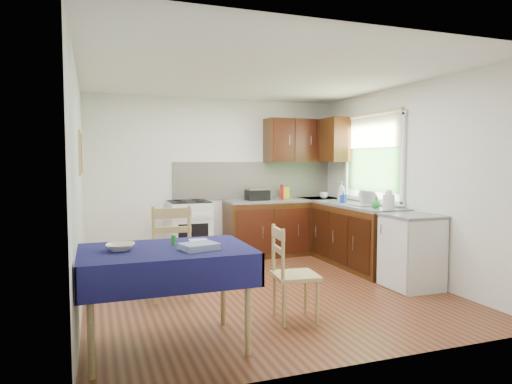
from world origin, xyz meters
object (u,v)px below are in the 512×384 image
object	(u,v)px
toaster	(261,195)
sandwich_press	(257,194)
dining_table	(166,261)
chair_near	(291,271)
chair_far	(170,250)
kettle	(389,200)
dish_rack	(368,204)

from	to	relation	value
toaster	sandwich_press	world-z (taller)	sandwich_press
dining_table	chair_near	world-z (taller)	chair_near
chair_far	toaster	xyz separation A→B (m)	(1.71, 1.78, 0.43)
chair_far	kettle	xyz separation A→B (m)	(2.79, -0.04, 0.46)
toaster	chair_far	bearing A→B (deg)	-156.53
dining_table	chair_far	size ratio (longest dim) A/B	1.30
toaster	kettle	distance (m)	2.12
chair_near	kettle	xyz separation A→B (m)	(1.83, 1.02, 0.53)
chair_near	kettle	world-z (taller)	kettle
dining_table	chair_far	xyz separation A→B (m)	(0.24, 1.30, -0.16)
sandwich_press	kettle	bearing A→B (deg)	-73.04
dining_table	chair_far	bearing A→B (deg)	81.05
chair_far	dining_table	bearing A→B (deg)	82.18
chair_far	chair_near	size ratio (longest dim) A/B	1.15
chair_near	kettle	distance (m)	2.16
toaster	kettle	world-z (taller)	kettle
dish_rack	kettle	xyz separation A→B (m)	(-0.01, -0.47, 0.09)
dish_rack	sandwich_press	bearing A→B (deg)	106.01
dining_table	chair_far	world-z (taller)	chair_far
chair_near	sandwich_press	distance (m)	2.95
sandwich_press	dish_rack	size ratio (longest dim) A/B	0.75
sandwich_press	kettle	xyz separation A→B (m)	(1.14, -1.81, 0.02)
dining_table	dish_rack	world-z (taller)	dish_rack
chair_near	sandwich_press	bearing A→B (deg)	-7.06
toaster	chair_near	bearing A→B (deg)	-127.44
kettle	sandwich_press	bearing A→B (deg)	122.32
dining_table	sandwich_press	xyz separation A→B (m)	(1.89, 3.06, 0.28)
chair_far	dish_rack	distance (m)	2.86
chair_far	kettle	size ratio (longest dim) A/B	4.11
dish_rack	kettle	bearing A→B (deg)	-115.35
dining_table	toaster	bearing A→B (deg)	59.29
chair_near	sandwich_press	xyz separation A→B (m)	(0.69, 2.82, 0.52)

